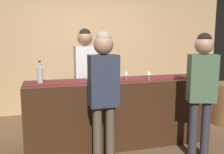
% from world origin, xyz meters
% --- Properties ---
extents(ground_plane, '(10.00, 10.00, 0.00)m').
position_xyz_m(ground_plane, '(0.00, 0.00, 0.00)').
color(ground_plane, brown).
extents(back_wall, '(6.00, 0.12, 2.90)m').
position_xyz_m(back_wall, '(0.00, 1.90, 1.45)').
color(back_wall, tan).
rests_on(back_wall, ground).
extents(bar_counter, '(2.59, 0.60, 0.96)m').
position_xyz_m(bar_counter, '(0.00, 0.00, 0.48)').
color(bar_counter, '#3D2314').
rests_on(bar_counter, ground).
extents(counter_runner_cloth, '(2.46, 0.28, 0.01)m').
position_xyz_m(counter_runner_cloth, '(0.00, 0.00, 0.96)').
color(counter_runner_cloth, maroon).
rests_on(counter_runner_cloth, bar_counter).
extents(wine_bottle_clear, '(0.07, 0.07, 0.30)m').
position_xyz_m(wine_bottle_clear, '(-1.06, 0.05, 1.07)').
color(wine_bottle_clear, '#B2C6C1').
rests_on(wine_bottle_clear, bar_counter).
extents(wine_bottle_green, '(0.07, 0.07, 0.30)m').
position_xyz_m(wine_bottle_green, '(-0.32, 0.05, 1.07)').
color(wine_bottle_green, '#194723').
rests_on(wine_bottle_green, bar_counter).
extents(wine_glass_near_customer, '(0.07, 0.07, 0.14)m').
position_xyz_m(wine_glass_near_customer, '(0.12, -0.05, 1.06)').
color(wine_glass_near_customer, silver).
rests_on(wine_glass_near_customer, bar_counter).
extents(wine_glass_mid_counter, '(0.07, 0.07, 0.14)m').
position_xyz_m(wine_glass_mid_counter, '(-0.04, 0.01, 1.06)').
color(wine_glass_mid_counter, silver).
rests_on(wine_glass_mid_counter, bar_counter).
extents(wine_glass_far_end, '(0.07, 0.07, 0.14)m').
position_xyz_m(wine_glass_far_end, '(0.44, -0.12, 1.06)').
color(wine_glass_far_end, silver).
rests_on(wine_glass_far_end, bar_counter).
extents(bartender, '(0.35, 0.24, 1.70)m').
position_xyz_m(bartender, '(-0.36, 0.58, 1.06)').
color(bartender, '#26262B').
rests_on(bartender, ground).
extents(customer_sipping, '(0.38, 0.29, 1.62)m').
position_xyz_m(customer_sipping, '(0.91, -0.70, 0.99)').
color(customer_sipping, '#33333D').
rests_on(customer_sipping, ground).
extents(customer_browsing, '(0.35, 0.23, 1.64)m').
position_xyz_m(customer_browsing, '(-0.35, -0.59, 1.00)').
color(customer_browsing, brown).
rests_on(customer_browsing, ground).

